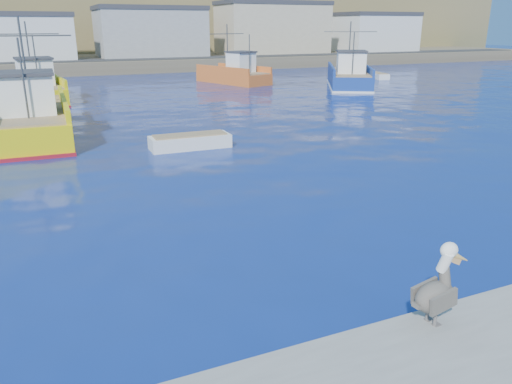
% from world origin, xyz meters
% --- Properties ---
extents(ground, '(260.00, 260.00, 0.00)m').
position_xyz_m(ground, '(0.00, 0.00, 0.00)').
color(ground, navy).
rests_on(ground, ground).
extents(dock_bollards, '(36.20, 0.20, 0.30)m').
position_xyz_m(dock_bollards, '(0.60, -3.40, 0.65)').
color(dock_bollards, '#4C4C4C').
rests_on(dock_bollards, dock).
extents(far_shore, '(200.00, 81.00, 24.00)m').
position_xyz_m(far_shore, '(0.00, 109.20, 8.98)').
color(far_shore, brown).
rests_on(far_shore, ground).
extents(trawler_yellow_a, '(5.38, 11.86, 6.57)m').
position_xyz_m(trawler_yellow_a, '(-7.32, 20.90, 1.07)').
color(trawler_yellow_a, '#D6C40A').
rests_on(trawler_yellow_a, ground).
extents(trawler_yellow_b, '(5.08, 11.03, 6.44)m').
position_xyz_m(trawler_yellow_b, '(-6.78, 36.13, 1.01)').
color(trawler_yellow_b, '#D6C40A').
rests_on(trawler_yellow_b, ground).
extents(trawler_blue, '(8.91, 11.70, 6.50)m').
position_xyz_m(trawler_blue, '(22.94, 34.15, 1.04)').
color(trawler_blue, navy).
rests_on(trawler_blue, ground).
extents(boat_orange, '(6.09, 9.60, 6.17)m').
position_xyz_m(boat_orange, '(13.42, 42.02, 1.06)').
color(boat_orange, '#CB5E24').
rests_on(boat_orange, ground).
extents(skiff_mid, '(4.15, 1.53, 0.90)m').
position_xyz_m(skiff_mid, '(0.05, 14.68, 0.29)').
color(skiff_mid, silver).
rests_on(skiff_mid, ground).
extents(skiff_far, '(2.17, 4.06, 0.84)m').
position_xyz_m(skiff_far, '(30.95, 39.92, 0.27)').
color(skiff_far, silver).
rests_on(skiff_far, ground).
extents(pelican, '(1.36, 0.61, 1.68)m').
position_xyz_m(pelican, '(-0.44, -3.45, 1.22)').
color(pelican, '#595451').
rests_on(pelican, dock).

